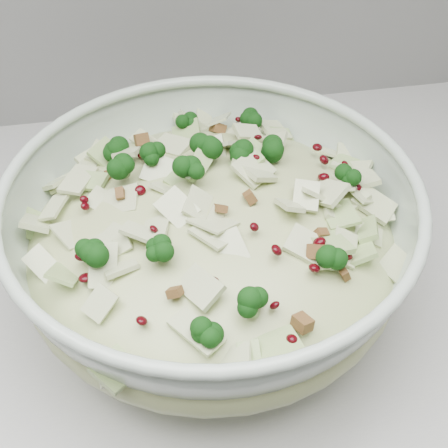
# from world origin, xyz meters

# --- Properties ---
(mixing_bowl) EXTENTS (0.43, 0.43, 0.16)m
(mixing_bowl) POSITION_xyz_m (0.33, 1.61, 0.98)
(mixing_bowl) COLOR #B0C2B1
(mixing_bowl) RESTS_ON counter
(salad) EXTENTS (0.37, 0.37, 0.16)m
(salad) POSITION_xyz_m (0.33, 1.61, 1.01)
(salad) COLOR #B3B77D
(salad) RESTS_ON mixing_bowl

